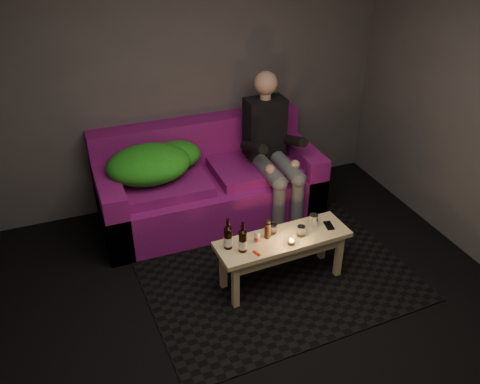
% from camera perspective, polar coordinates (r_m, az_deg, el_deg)
% --- Properties ---
extents(floor, '(4.50, 4.50, 0.00)m').
position_cam_1_polar(floor, '(3.93, 5.03, -16.18)').
color(floor, black).
rests_on(floor, ground).
extents(room, '(4.50, 4.50, 4.50)m').
position_cam_1_polar(room, '(3.34, 2.83, 9.25)').
color(room, silver).
rests_on(room, ground).
extents(rug, '(2.30, 1.73, 0.01)m').
position_cam_1_polar(rug, '(4.44, 4.33, -9.44)').
color(rug, black).
rests_on(rug, floor).
extents(sofa, '(2.13, 0.96, 0.92)m').
position_cam_1_polar(sofa, '(5.06, -3.63, 0.75)').
color(sofa, '#7E1066').
rests_on(sofa, floor).
extents(green_blanket, '(0.94, 0.64, 0.32)m').
position_cam_1_polar(green_blanket, '(4.77, -9.73, 3.27)').
color(green_blanket, '#177C16').
rests_on(green_blanket, sofa).
extents(person, '(0.38, 0.88, 1.42)m').
position_cam_1_polar(person, '(4.92, 3.57, 5.16)').
color(person, black).
rests_on(person, sofa).
extents(coffee_table, '(1.13, 0.41, 0.46)m').
position_cam_1_polar(coffee_table, '(4.17, 4.81, -6.00)').
color(coffee_table, tan).
rests_on(coffee_table, rug).
extents(beer_bottle_a, '(0.07, 0.07, 0.27)m').
position_cam_1_polar(beer_bottle_a, '(3.94, -1.35, -5.10)').
color(beer_bottle_a, black).
rests_on(beer_bottle_a, coffee_table).
extents(beer_bottle_b, '(0.07, 0.07, 0.27)m').
position_cam_1_polar(beer_bottle_b, '(3.91, 0.31, -5.47)').
color(beer_bottle_b, black).
rests_on(beer_bottle_b, coffee_table).
extents(salt_shaker, '(0.06, 0.06, 0.09)m').
position_cam_1_polar(salt_shaker, '(4.03, 1.94, -5.08)').
color(salt_shaker, silver).
rests_on(salt_shaker, coffee_table).
extents(pepper_mill, '(0.07, 0.07, 0.13)m').
position_cam_1_polar(pepper_mill, '(4.07, 3.10, -4.38)').
color(pepper_mill, black).
rests_on(pepper_mill, coffee_table).
extents(tumbler_back, '(0.08, 0.08, 0.09)m').
position_cam_1_polar(tumbler_back, '(4.14, 3.65, -4.13)').
color(tumbler_back, white).
rests_on(tumbler_back, coffee_table).
extents(tealight, '(0.06, 0.06, 0.05)m').
position_cam_1_polar(tealight, '(4.04, 5.79, -5.55)').
color(tealight, white).
rests_on(tealight, coffee_table).
extents(tumbler_front, '(0.07, 0.07, 0.09)m').
position_cam_1_polar(tumbler_front, '(4.13, 6.87, -4.37)').
color(tumbler_front, white).
rests_on(tumbler_front, coffee_table).
extents(steel_cup, '(0.09, 0.09, 0.10)m').
position_cam_1_polar(steel_cup, '(4.26, 8.24, -3.16)').
color(steel_cup, silver).
rests_on(steel_cup, coffee_table).
extents(smartphone, '(0.08, 0.14, 0.01)m').
position_cam_1_polar(smartphone, '(4.30, 9.95, -3.73)').
color(smartphone, black).
rests_on(smartphone, coffee_table).
extents(red_lighter, '(0.04, 0.08, 0.01)m').
position_cam_1_polar(red_lighter, '(3.93, 1.87, -6.90)').
color(red_lighter, red).
rests_on(red_lighter, coffee_table).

